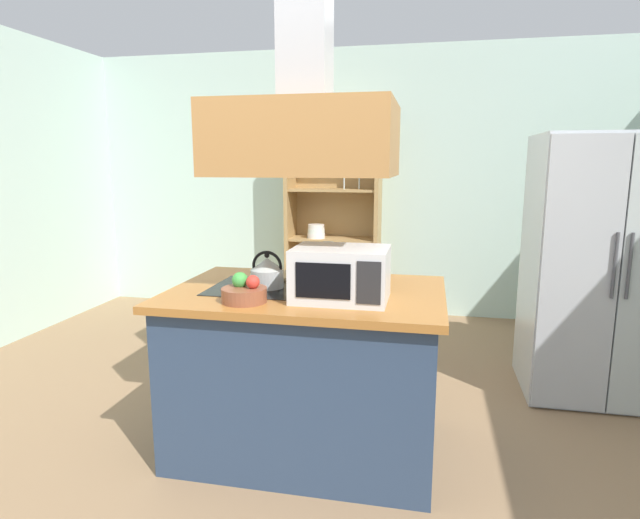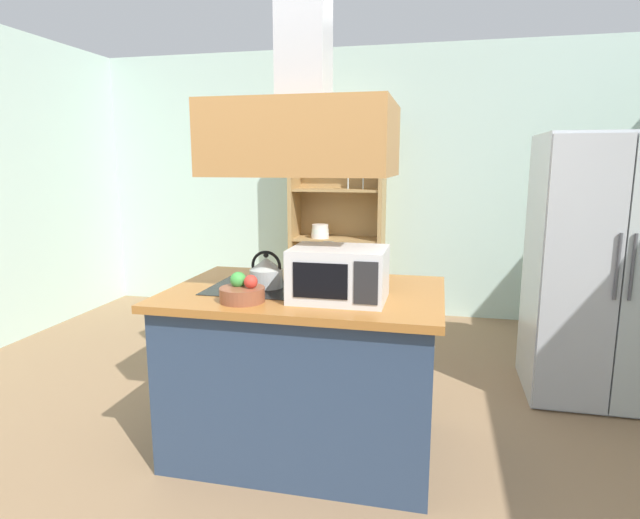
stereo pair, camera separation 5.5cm
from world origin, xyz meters
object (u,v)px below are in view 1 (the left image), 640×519
microwave (341,274)px  fruit_bowl (244,292)px  dish_cabinet (334,229)px  wine_glass_on_counter (328,251)px  refrigerator (600,268)px  kettle (267,272)px  cutting_board (281,275)px

microwave → fruit_bowl: (-0.45, -0.14, -0.08)m
dish_cabinet → fruit_bowl: (0.09, -2.92, 0.06)m
microwave → wine_glass_on_counter: 0.54m
dish_cabinet → fruit_bowl: 2.92m
refrigerator → wine_glass_on_counter: refrigerator is taller
microwave → wine_glass_on_counter: microwave is taller
refrigerator → kettle: bearing=-150.9°
wine_glass_on_counter → microwave: bearing=-72.2°
refrigerator → microwave: 2.00m
refrigerator → microwave: (-1.54, -1.26, 0.15)m
wine_glass_on_counter → kettle: bearing=-126.5°
dish_cabinet → microwave: (0.54, -2.78, 0.14)m
refrigerator → dish_cabinet: 2.58m
dish_cabinet → fruit_bowl: bearing=-88.2°
cutting_board → fruit_bowl: (-0.02, -0.58, 0.04)m
kettle → cutting_board: size_ratio=0.59×
dish_cabinet → wine_glass_on_counter: (0.38, -2.27, 0.16)m
refrigerator → kettle: size_ratio=8.78×
dish_cabinet → wine_glass_on_counter: bearing=-80.5°
refrigerator → fruit_bowl: 2.43m
cutting_board → wine_glass_on_counter: 0.31m
kettle → microwave: microwave is taller
refrigerator → cutting_board: size_ratio=5.15×
microwave → fruit_bowl: size_ratio=2.09×
microwave → refrigerator: bearing=39.2°
dish_cabinet → kettle: size_ratio=9.98×
dish_cabinet → kettle: (0.11, -2.62, 0.09)m
microwave → cutting_board: bearing=134.2°
refrigerator → cutting_board: bearing=-157.6°
refrigerator → cutting_board: 2.13m
cutting_board → kettle: bearing=-89.4°
fruit_bowl → kettle: bearing=85.7°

